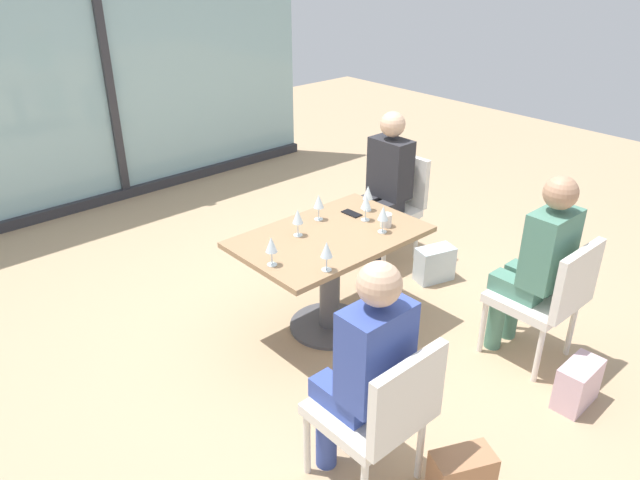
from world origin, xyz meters
name	(u,v)px	position (x,y,z in m)	size (l,w,h in m)	color
ground_plane	(329,326)	(0.00, 0.00, 0.00)	(12.00, 12.00, 0.00)	tan
window_wall_backdrop	(108,81)	(0.00, 3.20, 1.21)	(4.62, 0.10, 2.70)	#90B7BC
dining_table_main	(330,261)	(0.00, 0.00, 0.53)	(1.23, 0.78, 0.73)	#997551
chair_far_right	(392,201)	(1.13, 0.46, 0.50)	(0.50, 0.46, 0.87)	silver
chair_front_left	(381,410)	(-0.76, -1.17, 0.50)	(0.46, 0.50, 0.87)	silver
chair_front_right	(549,295)	(0.76, -1.17, 0.50)	(0.46, 0.50, 0.87)	silver
person_far_right	(385,181)	(1.02, 0.46, 0.70)	(0.39, 0.34, 1.26)	#28282D
person_front_left	(365,364)	(-0.76, -1.06, 0.70)	(0.34, 0.39, 1.26)	#384C9E
person_front_right	(538,259)	(0.76, -1.06, 0.70)	(0.34, 0.39, 1.26)	#4C7F6B
wine_glass_0	(368,193)	(0.46, 0.11, 0.86)	(0.07, 0.07, 0.18)	silver
wine_glass_1	(298,217)	(-0.17, 0.13, 0.86)	(0.07, 0.07, 0.18)	silver
wine_glass_2	(365,202)	(0.33, 0.00, 0.86)	(0.07, 0.07, 0.18)	silver
wine_glass_3	(327,250)	(-0.34, -0.33, 0.86)	(0.07, 0.07, 0.18)	silver
wine_glass_4	(319,202)	(0.10, 0.22, 0.86)	(0.07, 0.07, 0.18)	silver
wine_glass_5	(383,214)	(0.28, -0.20, 0.86)	(0.07, 0.07, 0.18)	silver
wine_glass_6	(271,245)	(-0.53, -0.07, 0.86)	(0.07, 0.07, 0.18)	silver
coffee_cup	(386,220)	(0.36, -0.16, 0.78)	(0.08, 0.08, 0.09)	white
cell_phone_on_table	(352,213)	(0.33, 0.14, 0.73)	(0.07, 0.14, 0.01)	black
handbag_0	(435,264)	(1.07, -0.07, 0.14)	(0.30, 0.16, 0.28)	silver
handbag_1	(461,477)	(-0.51, -1.49, 0.14)	(0.30, 0.16, 0.28)	#A3704C
handbag_2	(578,384)	(0.55, -1.54, 0.14)	(0.30, 0.16, 0.28)	beige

